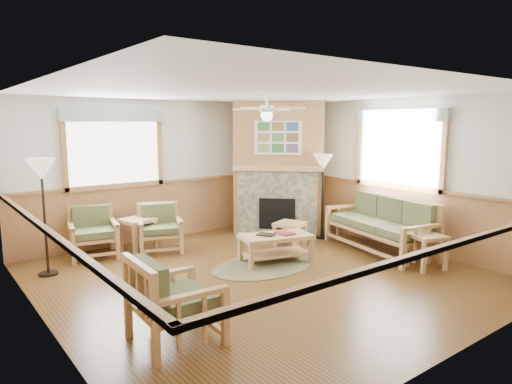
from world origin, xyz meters
TOP-DOWN VIEW (x-y plane):
  - floor at (0.00, 0.00)m, footprint 6.00×6.00m
  - ceiling at (0.00, 0.00)m, footprint 6.00×6.00m
  - wall_back at (0.00, 3.00)m, footprint 6.00×0.02m
  - wall_front at (0.00, -3.00)m, footprint 6.00×0.02m
  - wall_left at (-3.00, 0.00)m, footprint 0.02×6.00m
  - wall_right at (3.00, 0.00)m, footprint 0.02×6.00m
  - wainscot at (0.00, 0.00)m, footprint 6.00×6.00m
  - fireplace at (2.05, 2.05)m, footprint 3.11×3.11m
  - window_back at (-1.10, 2.96)m, footprint 1.90×0.16m
  - window_right at (2.96, -0.20)m, footprint 0.16×1.90m
  - ceiling_fan at (0.30, 0.30)m, footprint 1.59×1.59m
  - sofa at (2.47, -0.20)m, footprint 2.23×1.27m
  - armchair_back_left at (-1.68, 2.55)m, footprint 0.90×0.90m
  - armchair_back_right at (-0.63, 2.17)m, footprint 0.95×0.95m
  - armchair_left at (-2.01, -1.07)m, footprint 0.86×0.86m
  - coffee_table at (0.60, 0.42)m, footprint 1.25×0.86m
  - end_table_chairs at (-0.93, 2.46)m, footprint 0.62×0.61m
  - end_table_sofa at (2.26, -1.28)m, footprint 0.61×0.60m
  - footstool at (1.47, 1.07)m, footprint 0.65×0.65m
  - braided_rug at (0.28, 0.35)m, footprint 2.32×2.32m
  - floor_lamp_left at (-2.55, 2.01)m, footprint 0.47×0.47m
  - floor_lamp_right at (2.35, 1.09)m, footprint 0.50×0.50m
  - book_red at (0.75, 0.37)m, footprint 0.24×0.32m
  - book_dark at (0.45, 0.49)m, footprint 0.30×0.33m

SIDE VIEW (x-z plane):
  - floor at x=0.00m, z-range -0.01..0.00m
  - braided_rug at x=0.28m, z-range 0.00..0.01m
  - footstool at x=1.47m, z-range 0.00..0.43m
  - coffee_table at x=0.60m, z-range 0.00..0.46m
  - end_table_sofa at x=2.26m, z-range 0.00..0.54m
  - end_table_chairs at x=-0.93m, z-range 0.00..0.58m
  - armchair_back_right at x=-0.63m, z-range 0.00..0.83m
  - armchair_back_left at x=-1.68m, z-range 0.00..0.85m
  - armchair_left at x=-2.01m, z-range 0.00..0.92m
  - book_dark at x=0.45m, z-range 0.47..0.49m
  - sofa at x=2.47m, z-range 0.00..0.97m
  - book_red at x=0.75m, z-range 0.47..0.50m
  - wainscot at x=0.00m, z-range 0.00..1.10m
  - floor_lamp_right at x=2.35m, z-range 0.00..1.68m
  - floor_lamp_left at x=-2.55m, z-range 0.00..1.77m
  - wall_back at x=0.00m, z-range 0.00..2.70m
  - wall_front at x=0.00m, z-range 0.00..2.70m
  - wall_left at x=-3.00m, z-range 0.00..2.70m
  - wall_right at x=3.00m, z-range 0.00..2.70m
  - fireplace at x=2.05m, z-range 0.00..2.70m
  - window_back at x=-1.10m, z-range 1.78..3.28m
  - window_right at x=2.96m, z-range 1.78..3.28m
  - ceiling_fan at x=0.30m, z-range 2.48..2.84m
  - ceiling at x=0.00m, z-range 2.70..2.71m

